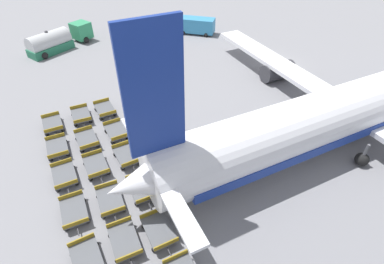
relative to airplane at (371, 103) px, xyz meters
name	(u,v)px	position (x,y,z in m)	size (l,w,h in m)	color
ground_plane	(279,63)	(-14.23, 2.76, -3.02)	(500.00, 500.00, 0.00)	gray
airplane	(371,103)	(0.00, 0.00, 0.00)	(42.26, 45.99, 12.95)	white
fuel_tanker_primary	(57,41)	(-31.76, -21.37, -1.74)	(6.06, 9.33, 2.99)	#2D8C5B
service_van	(196,25)	(-28.28, -1.64, -1.76)	(5.28, 5.49, 2.32)	teal
baggage_dolly_row_near_col_a	(53,124)	(-13.42, -24.68, -2.54)	(3.28, 1.74, 0.92)	#515459
baggage_dolly_row_near_col_b	(57,148)	(-9.83, -24.80, -2.54)	(3.31, 1.80, 0.92)	#515459
baggage_dolly_row_near_col_c	(64,175)	(-6.29, -24.81, -2.54)	(3.28, 1.74, 0.92)	#515459
baggage_dolly_row_near_col_d	(74,211)	(-2.64, -24.80, -2.54)	(3.31, 1.80, 0.92)	#515459
baggage_dolly_row_near_col_e	(87,260)	(1.18, -24.79, -2.54)	(3.29, 1.76, 0.92)	#515459
baggage_dolly_row_mid_a_col_a	(81,115)	(-13.60, -22.07, -2.54)	(3.31, 1.81, 0.92)	#515459
baggage_dolly_row_mid_a_col_b	(87,139)	(-9.75, -22.38, -2.54)	(3.29, 1.75, 0.92)	#515459
baggage_dolly_row_mid_a_col_c	(96,165)	(-6.24, -22.45, -2.54)	(3.28, 1.74, 0.92)	#515459
baggage_dolly_row_mid_a_col_d	(110,200)	(-2.43, -22.41, -2.54)	(3.33, 1.84, 0.92)	#515459
baggage_dolly_row_mid_a_col_e	(125,241)	(1.02, -22.49, -2.54)	(3.31, 1.81, 0.92)	#515459
baggage_dolly_row_mid_b_col_a	(105,109)	(-13.56, -19.79, -2.54)	(3.29, 1.75, 0.92)	#515459
baggage_dolly_row_mid_b_col_b	(116,131)	(-9.65, -19.81, -2.54)	(3.30, 1.78, 0.92)	#515459
baggage_dolly_row_mid_b_col_c	(127,156)	(-6.21, -19.99, -2.54)	(3.30, 1.77, 0.92)	#515459
baggage_dolly_row_mid_b_col_d	(142,188)	(-2.38, -20.11, -2.54)	(3.30, 1.77, 0.92)	#515459
baggage_dolly_row_mid_b_col_e	(159,230)	(1.34, -20.35, -2.54)	(3.29, 1.75, 0.92)	#515459
stand_guidance_stripe	(264,154)	(-1.51, -9.71, -3.01)	(0.93, 22.21, 0.01)	yellow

